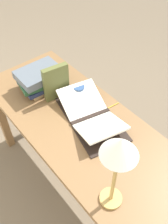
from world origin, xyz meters
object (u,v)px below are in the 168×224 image
Objects in this scene: coffee_mug at (79,91)px; pencil at (110,107)px; open_book at (90,115)px; reading_lamp at (119,154)px; book_standing_upright at (56,83)px; book_stack_tall at (40,79)px.

pencil is (-0.22, -0.09, -0.04)m from coffee_mug.
reading_lamp reaches higher than open_book.
pencil is (-0.31, -0.20, -0.12)m from book_standing_upright.
reading_lamp is 3.44× the size of pencil.
coffee_mug is at bearing -120.26° from book_standing_upright.
reading_lamp is 0.73m from pencil.
book_standing_upright is 2.37× the size of coffee_mug.
reading_lamp is at bearing 168.36° from book_stack_tall.
reading_lamp is 4.63× the size of coffee_mug.
reading_lamp is (-0.46, 0.27, 0.36)m from open_book.
book_standing_upright reaches higher than open_book.
book_stack_tall is 0.97m from reading_lamp.
open_book is 2.39× the size of book_standing_upright.
pencil is (0.45, -0.43, -0.39)m from reading_lamp.
book_stack_tall is at bearing 28.21° from pencil.
open_book reaches higher than pencil.
book_stack_tall is 2.31× the size of pencil.
book_stack_tall reaches higher than open_book.
book_stack_tall is 0.28m from coffee_mug.
open_book is at bearing -30.00° from reading_lamp.
open_book is 1.82× the size of book_stack_tall.
reading_lamp reaches higher than coffee_mug.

